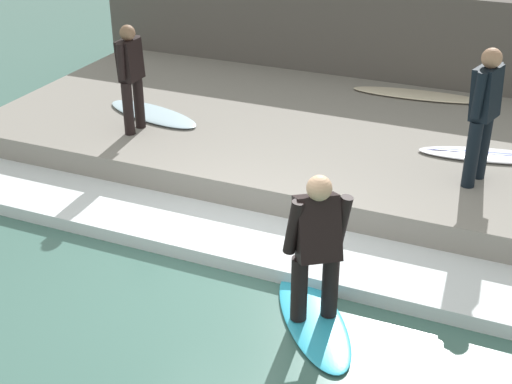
% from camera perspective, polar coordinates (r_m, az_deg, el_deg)
% --- Properties ---
extents(ground_plane, '(28.00, 28.00, 0.00)m').
position_cam_1_polar(ground_plane, '(7.64, -2.33, -7.16)').
color(ground_plane, '#426B60').
extents(concrete_ledge, '(4.40, 9.68, 0.48)m').
position_cam_1_polar(concrete_ledge, '(10.35, 5.85, 4.05)').
color(concrete_ledge, gray).
rests_on(concrete_ledge, ground_plane).
extents(back_wall, '(0.50, 10.16, 1.94)m').
position_cam_1_polar(back_wall, '(12.33, 9.60, 11.33)').
color(back_wall, '#544F49').
rests_on(back_wall, ground_plane).
extents(wave_foam_crest, '(1.07, 9.19, 0.16)m').
position_cam_1_polar(wave_foam_crest, '(8.14, -0.18, -4.05)').
color(wave_foam_crest, silver).
rests_on(wave_foam_crest, ground_plane).
extents(surfboard_riding, '(1.68, 1.41, 0.06)m').
position_cam_1_polar(surfboard_riding, '(7.10, 4.60, -10.03)').
color(surfboard_riding, '#2DADD1').
rests_on(surfboard_riding, ground_plane).
extents(surfer_riding, '(0.57, 0.57, 1.52)m').
position_cam_1_polar(surfer_riding, '(6.60, 4.89, -4.00)').
color(surfer_riding, black).
rests_on(surfer_riding, surfboard_riding).
extents(surfer_waiting_near, '(0.55, 0.36, 1.65)m').
position_cam_1_polar(surfer_waiting_near, '(8.63, 17.76, 6.31)').
color(surfer_waiting_near, black).
rests_on(surfer_waiting_near, concrete_ledge).
extents(surfboard_waiting_near, '(0.81, 1.84, 0.07)m').
position_cam_1_polar(surfboard_waiting_near, '(9.69, 18.14, 2.82)').
color(surfboard_waiting_near, silver).
rests_on(surfboard_waiting_near, concrete_ledge).
extents(surfer_waiting_far, '(0.51, 0.24, 1.49)m').
position_cam_1_polar(surfer_waiting_far, '(9.90, -9.98, 9.36)').
color(surfer_waiting_far, black).
rests_on(surfer_waiting_far, concrete_ledge).
extents(surfboard_waiting_far, '(0.99, 1.77, 0.06)m').
position_cam_1_polar(surfboard_waiting_far, '(10.67, -8.27, 6.22)').
color(surfboard_waiting_far, silver).
rests_on(surfboard_waiting_far, concrete_ledge).
extents(surfboard_spare, '(0.62, 2.10, 0.06)m').
position_cam_1_polar(surfboard_spare, '(11.60, 12.84, 7.59)').
color(surfboard_spare, beige).
rests_on(surfboard_spare, concrete_ledge).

